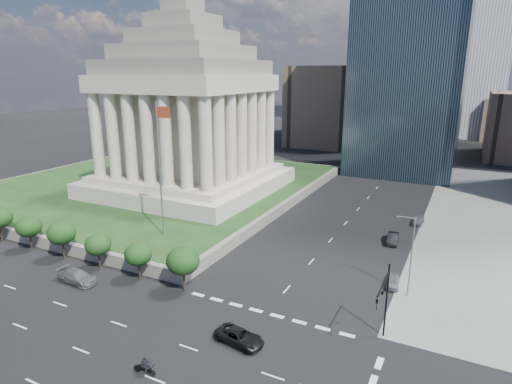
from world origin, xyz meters
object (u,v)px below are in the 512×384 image
Objects in this scene: war_memorial at (186,95)px; street_lamp_north at (410,252)px; pickup_truck at (240,337)px; flagpole at (160,163)px; traffic_signal_ne at (384,298)px; parked_sedan_far at (418,220)px; suv_grey at (77,277)px; parked_sedan_near at (393,281)px; motorcycle_trail at (144,366)px; parked_sedan_mid at (393,238)px.

war_memorial reaches higher than street_lamp_north.
war_memorial is at bearing 49.67° from pickup_truck.
flagpole is at bearing -63.11° from war_memorial.
pickup_truck is (-12.41, -5.83, -4.53)m from traffic_signal_ne.
traffic_signal_ne is 1.95× the size of parked_sedan_far.
pickup_truck is 0.91× the size of suv_grey.
suv_grey is 1.48× the size of parked_sedan_near.
motorcycle_trail is (-16.75, -26.58, 0.21)m from parked_sedan_near.
parked_sedan_near is 0.93× the size of parked_sedan_far.
war_memorial is 59.47m from motorcycle_trail.
war_memorial is 44.54m from suv_grey.
parked_sedan_far is (11.41, 44.38, -0.02)m from pickup_truck.
traffic_signal_ne reaches higher than parked_sedan_near.
war_memorial is 9.49× the size of parked_sedan_far.
street_lamp_north reaches higher than pickup_truck.
motorcycle_trail is at bearing -114.50° from parked_sedan_mid.
war_memorial is 3.90× the size of street_lamp_north.
parked_sedan_near is 31.42m from motorcycle_trail.
war_memorial is at bearing 116.89° from flagpole.
street_lamp_north is at bearing 1.63° from flagpole.
parked_sedan_near is at bearing -25.04° from war_memorial.
parked_sedan_far is at bearing 91.49° from traffic_signal_ne.
traffic_signal_ne is at bearing -84.88° from parked_sedan_far.
war_memorial reaches higher than suv_grey.
suv_grey is 55.70m from parked_sedan_far.
parked_sedan_far is (35.92, 42.56, -0.12)m from suv_grey.
street_lamp_north is 5.62m from parked_sedan_near.
street_lamp_north reaches higher than parked_sedan_far.
parked_sedan_mid is at bearing -8.88° from war_memorial.
street_lamp_north reaches higher than parked_sedan_near.
parked_sedan_far is (33.33, 28.25, -12.41)m from flagpole.
flagpole reaches higher than parked_sedan_mid.
pickup_truck is at bearing -127.68° from street_lamp_north.
street_lamp_north is 17.54m from parked_sedan_mid.
parked_sedan_far is at bearing 93.84° from street_lamp_north.
traffic_signal_ne is at bearing -91.80° from parked_sedan_near.
traffic_signal_ne is (34.33, -10.30, -7.86)m from flagpole.
parked_sedan_near is at bearing 136.30° from street_lamp_north.
suv_grey is 1.37× the size of parked_sedan_far.
suv_grey is 2.46× the size of motorcycle_trail.
traffic_signal_ne is 1.42× the size of suv_grey.
street_lamp_north is 2.18× the size of parked_sedan_mid.
motorcycle_trail reaches higher than parked_sedan_near.
pickup_truck is at bearing -110.30° from parked_sedan_mid.
suv_grey is (-2.59, -14.32, -12.30)m from flagpole.
suv_grey is at bearing -75.96° from war_memorial.
traffic_signal_ne is 1.55× the size of pickup_truck.
street_lamp_north reaches higher than motorcycle_trail.
pickup_truck is at bearing -36.36° from flagpole.
parked_sedan_far reaches higher than parked_sedan_near.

